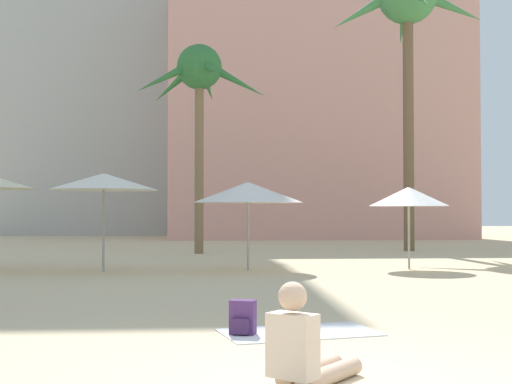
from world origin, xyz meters
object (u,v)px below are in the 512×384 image
cafe_umbrella_5 (104,182)px  cafe_umbrella_1 (248,192)px  palm_tree_center (199,80)px  cafe_umbrella_6 (409,197)px  person_far_left (305,351)px  beach_towel (299,332)px  backpack (243,318)px  palm_tree_far_left (408,9)px

cafe_umbrella_5 → cafe_umbrella_1: bearing=1.1°
palm_tree_center → cafe_umbrella_1: 8.22m
cafe_umbrella_6 → person_far_left: (-4.26, -11.34, -1.55)m
beach_towel → backpack: bearing=-170.1°
palm_tree_center → backpack: (0.82, -15.70, -5.93)m
cafe_umbrella_1 → beach_towel: (0.16, -8.62, -1.95)m
palm_tree_center → cafe_umbrella_5: palm_tree_center is taller
palm_tree_far_left → cafe_umbrella_5: 14.60m
palm_tree_center → cafe_umbrella_5: bearing=-107.4°
palm_tree_far_left → cafe_umbrella_6: 10.92m
palm_tree_far_left → cafe_umbrella_1: palm_tree_far_left is taller
backpack → person_far_left: 2.46m
palm_tree_far_left → backpack: 20.20m
cafe_umbrella_6 → backpack: (-4.68, -8.91, -1.66)m
palm_tree_far_left → cafe_umbrella_6: size_ratio=5.13×
palm_tree_center → cafe_umbrella_1: (1.36, -6.96, -4.17)m
palm_tree_center → person_far_left: 19.08m
palm_tree_center → cafe_umbrella_1: size_ratio=2.68×
cafe_umbrella_5 → beach_towel: bearing=-66.5°
beach_towel → backpack: 0.73m
person_far_left → beach_towel: bearing=34.4°
cafe_umbrella_1 → palm_tree_far_left: bearing=50.9°
cafe_umbrella_5 → backpack: bearing=-70.8°
cafe_umbrella_1 → cafe_umbrella_5: size_ratio=1.03×
person_far_left → cafe_umbrella_1: bearing=40.2°
palm_tree_center → person_far_left: palm_tree_center is taller
cafe_umbrella_1 → cafe_umbrella_6: 4.15m
palm_tree_far_left → beach_towel: (-6.32, -16.60, -9.11)m
backpack → cafe_umbrella_6: bearing=169.7°
person_far_left → cafe_umbrella_6: bearing=20.2°
beach_towel → palm_tree_far_left: bearing=69.2°
palm_tree_center → cafe_umbrella_5: (-2.20, -7.03, -3.92)m
cafe_umbrella_6 → cafe_umbrella_1: bearing=-177.7°
beach_towel → palm_tree_center: bearing=95.6°
palm_tree_center → beach_towel: 16.81m
cafe_umbrella_1 → cafe_umbrella_6: cafe_umbrella_1 is taller
cafe_umbrella_6 → beach_towel: (-3.98, -8.79, -1.85)m
cafe_umbrella_6 → cafe_umbrella_5: bearing=-178.2°
palm_tree_far_left → backpack: size_ratio=25.77×
cafe_umbrella_1 → backpack: (-0.53, -8.74, -1.76)m
palm_tree_center → cafe_umbrella_6: 9.72m
cafe_umbrella_6 → person_far_left: 12.21m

